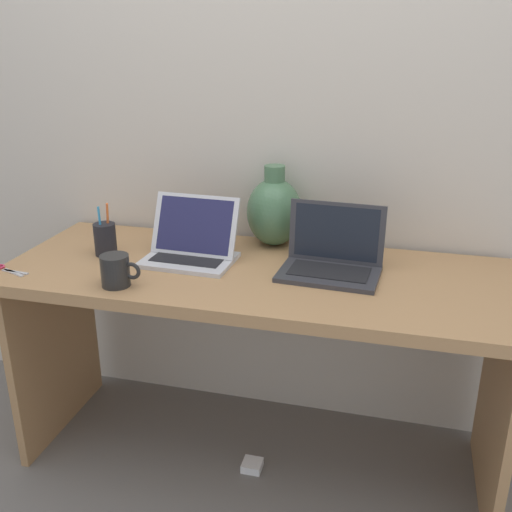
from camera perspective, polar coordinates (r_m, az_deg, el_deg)
The scene contains 10 objects.
ground_plane at distance 2.32m, azimuth 0.00°, elevation -18.67°, with size 6.00×6.00×0.00m, color slate.
back_wall at distance 2.16m, azimuth 2.49°, elevation 13.49°, with size 4.40×0.04×2.40m, color beige.
desk at distance 1.99m, azimuth 0.00°, elevation -5.38°, with size 1.67×0.65×0.75m.
laptop_left at distance 2.02m, azimuth -6.24°, elevation 1.22°, with size 0.31×0.23×0.21m.
laptop_right at distance 1.92m, azimuth 7.42°, elevation 0.14°, with size 0.33×0.24×0.22m.
green_vase at distance 2.13m, azimuth 1.78°, elevation 4.39°, with size 0.20×0.20×0.29m.
coffee_mug at distance 1.85m, azimuth -13.41°, elevation -1.39°, with size 0.13×0.09×0.10m.
pen_cup at distance 2.12m, azimuth -14.40°, elevation 1.62°, with size 0.08×0.08×0.19m.
scissors at distance 2.10m, azimuth -23.28°, elevation -1.18°, with size 0.15×0.07×0.01m.
power_brick at distance 2.25m, azimuth -0.37°, elevation -19.62°, with size 0.07×0.07×0.03m, color white.
Camera 1 is at (0.45, -1.73, 1.48)m, focal length 41.28 mm.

